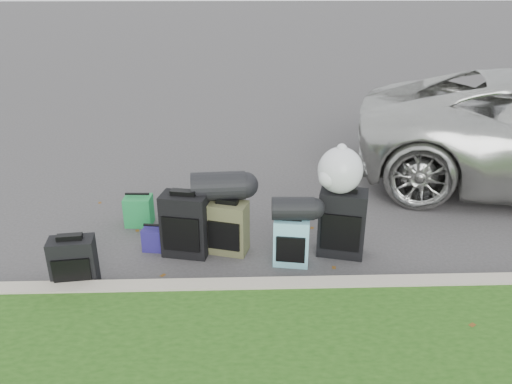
{
  "coord_description": "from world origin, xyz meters",
  "views": [
    {
      "loc": [
        -0.27,
        -4.93,
        2.78
      ],
      "look_at": [
        -0.1,
        0.2,
        0.55
      ],
      "focal_mm": 35.0,
      "sensor_mm": 36.0,
      "label": 1
    }
  ],
  "objects_px": {
    "suitcase_large_black_left": "(185,225)",
    "suitcase_large_black_right": "(342,223)",
    "tote_green": "(139,211)",
    "tote_navy": "(154,239)",
    "suitcase_small_black": "(74,264)",
    "suitcase_teal": "(291,242)",
    "suitcase_olive": "(228,228)"
  },
  "relations": [
    {
      "from": "suitcase_large_black_left",
      "to": "suitcase_large_black_right",
      "type": "xyz_separation_m",
      "value": [
        1.67,
        -0.05,
        0.02
      ]
    },
    {
      "from": "suitcase_large_black_right",
      "to": "tote_green",
      "type": "bearing_deg",
      "value": 176.55
    },
    {
      "from": "suitcase_large_black_left",
      "to": "tote_navy",
      "type": "height_order",
      "value": "suitcase_large_black_left"
    },
    {
      "from": "suitcase_small_black",
      "to": "suitcase_large_black_left",
      "type": "bearing_deg",
      "value": 24.31
    },
    {
      "from": "suitcase_large_black_right",
      "to": "tote_navy",
      "type": "bearing_deg",
      "value": -169.27
    },
    {
      "from": "tote_green",
      "to": "suitcase_large_black_right",
      "type": "bearing_deg",
      "value": -15.84
    },
    {
      "from": "suitcase_teal",
      "to": "tote_navy",
      "type": "relative_size",
      "value": 2.01
    },
    {
      "from": "suitcase_large_black_left",
      "to": "tote_navy",
      "type": "bearing_deg",
      "value": 176.97
    },
    {
      "from": "suitcase_teal",
      "to": "suitcase_large_black_right",
      "type": "height_order",
      "value": "suitcase_large_black_right"
    },
    {
      "from": "suitcase_large_black_left",
      "to": "suitcase_olive",
      "type": "relative_size",
      "value": 1.2
    },
    {
      "from": "suitcase_small_black",
      "to": "suitcase_large_black_left",
      "type": "height_order",
      "value": "suitcase_large_black_left"
    },
    {
      "from": "suitcase_large_black_left",
      "to": "tote_green",
      "type": "relative_size",
      "value": 1.93
    },
    {
      "from": "suitcase_small_black",
      "to": "suitcase_large_black_right",
      "type": "xyz_separation_m",
      "value": [
        2.68,
        0.56,
        0.11
      ]
    },
    {
      "from": "tote_green",
      "to": "suitcase_small_black",
      "type": "bearing_deg",
      "value": -102.88
    },
    {
      "from": "tote_navy",
      "to": "suitcase_large_black_right",
      "type": "bearing_deg",
      "value": 4.18
    },
    {
      "from": "suitcase_large_black_left",
      "to": "suitcase_olive",
      "type": "xyz_separation_m",
      "value": [
        0.45,
        0.03,
        -0.06
      ]
    },
    {
      "from": "suitcase_olive",
      "to": "tote_navy",
      "type": "distance_m",
      "value": 0.83
    },
    {
      "from": "suitcase_large_black_left",
      "to": "tote_green",
      "type": "xyz_separation_m",
      "value": [
        -0.64,
        0.72,
        -0.17
      ]
    },
    {
      "from": "suitcase_teal",
      "to": "tote_green",
      "type": "height_order",
      "value": "suitcase_teal"
    },
    {
      "from": "suitcase_large_black_left",
      "to": "suitcase_large_black_right",
      "type": "bearing_deg",
      "value": 10.35
    },
    {
      "from": "suitcase_small_black",
      "to": "tote_green",
      "type": "xyz_separation_m",
      "value": [
        0.37,
        1.33,
        -0.08
      ]
    },
    {
      "from": "suitcase_large_black_right",
      "to": "tote_navy",
      "type": "height_order",
      "value": "suitcase_large_black_right"
    },
    {
      "from": "suitcase_large_black_right",
      "to": "suitcase_small_black",
      "type": "bearing_deg",
      "value": -153.22
    },
    {
      "from": "suitcase_small_black",
      "to": "suitcase_large_black_right",
      "type": "height_order",
      "value": "suitcase_large_black_right"
    },
    {
      "from": "suitcase_olive",
      "to": "tote_navy",
      "type": "bearing_deg",
      "value": -168.15
    },
    {
      "from": "suitcase_teal",
      "to": "suitcase_olive",
      "type": "bearing_deg",
      "value": 166.45
    },
    {
      "from": "suitcase_large_black_right",
      "to": "suitcase_teal",
      "type": "bearing_deg",
      "value": -145.63
    },
    {
      "from": "suitcase_large_black_left",
      "to": "suitcase_olive",
      "type": "height_order",
      "value": "suitcase_large_black_left"
    },
    {
      "from": "suitcase_small_black",
      "to": "tote_navy",
      "type": "height_order",
      "value": "suitcase_small_black"
    },
    {
      "from": "suitcase_large_black_right",
      "to": "tote_green",
      "type": "relative_size",
      "value": 2.04
    },
    {
      "from": "suitcase_small_black",
      "to": "tote_green",
      "type": "relative_size",
      "value": 1.45
    },
    {
      "from": "suitcase_large_black_left",
      "to": "tote_green",
      "type": "distance_m",
      "value": 0.97
    }
  ]
}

